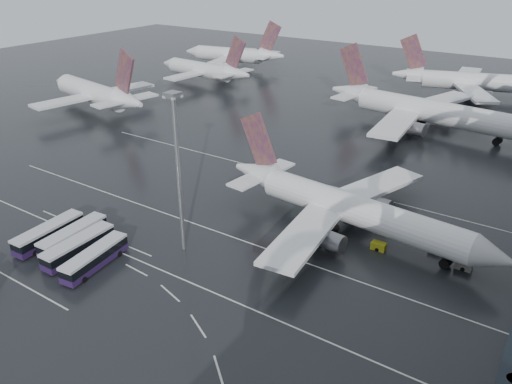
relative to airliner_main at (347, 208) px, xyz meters
The scene contains 22 objects.
ground 28.01m from the airliner_main, 116.53° to the right, with size 420.00×420.00×0.00m, color black.
lane_marking_near 29.79m from the airliner_main, 114.79° to the right, with size 120.00×0.25×0.01m, color silver.
lane_marking_mid 18.29m from the airliner_main, 134.10° to the right, with size 120.00×0.25×0.01m, color silver.
lane_marking_far 20.11m from the airliner_main, 129.02° to the left, with size 120.00×0.25×0.01m, color silver.
bus_bay_line_south 54.79m from the airliner_main, 131.74° to the right, with size 28.00×0.25×0.01m, color silver.
bus_bay_line_north 44.20m from the airliner_main, 145.75° to the right, with size 28.00×0.25×0.01m, color silver.
airliner_main is the anchor object (origin of this frame).
airliner_gate_b 63.14m from the airliner_main, 95.43° to the left, with size 59.79×53.34×20.75m.
airliner_gate_c 106.09m from the airliner_main, 91.04° to the left, with size 54.30×49.41×19.70m.
jet_remote_west 96.10m from the airliner_main, 164.90° to the left, with size 48.26×39.03×21.01m.
jet_remote_mid 113.29m from the airliner_main, 141.11° to the left, with size 42.98×34.65×18.71m.
jet_remote_far 139.19m from the airliner_main, 133.60° to the left, with size 45.00×36.41×19.60m.
bus_row_near_a 50.35m from the airliner_main, 141.97° to the right, with size 3.64×12.82×3.12m.
bus_row_near_b 46.09m from the airliner_main, 140.44° to the right, with size 3.60×12.67×3.08m.
bus_row_near_c 44.63m from the airliner_main, 136.00° to the right, with size 3.29×12.71×3.11m.
bus_row_near_d 41.94m from the airliner_main, 130.92° to the right, with size 4.22×12.47×3.01m.
floodlight_mast 30.52m from the airliner_main, 134.14° to the right, with size 2.00×2.00×26.04m.
gse_cart_belly_a 8.53m from the airliner_main, 20.95° to the right, with size 2.35×1.39×1.28m, color #B1AF17.
gse_cart_belly_b 15.74m from the airliner_main, ahead, with size 2.17×1.28×1.18m, color slate.
gse_cart_belly_c 7.61m from the airliner_main, 114.95° to the right, with size 1.91×1.13×1.04m, color #B1AF17.
gse_cart_belly_d 20.47m from the airliner_main, ahead, with size 2.47×1.46×1.35m, color slate.
gse_cart_belly_e 12.82m from the airliner_main, 75.28° to the left, with size 2.25×1.33×1.23m, color #B1AF17.
Camera 1 is at (41.20, -46.93, 43.91)m, focal length 35.00 mm.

